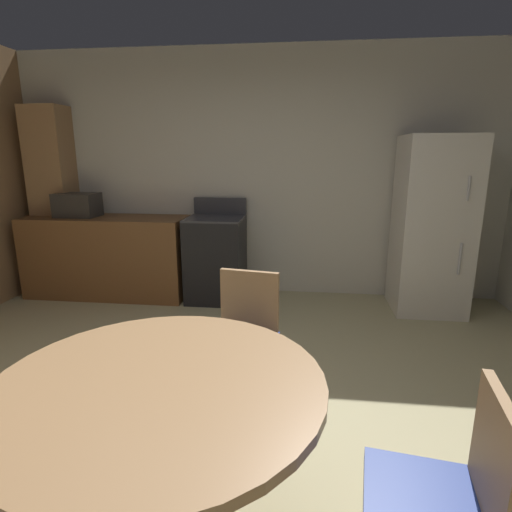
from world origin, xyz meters
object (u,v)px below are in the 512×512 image
chair_north (244,333)px  oven_range (216,258)px  refrigerator (432,226)px  dining_table (161,416)px  microwave (78,205)px  chair_east (449,496)px

chair_north → oven_range: bearing=-153.4°
refrigerator → dining_table: (-1.79, -2.92, -0.27)m
microwave → dining_table: 3.60m
dining_table → chair_north: bearing=80.5°
refrigerator → chair_east: refrigerator is taller
chair_east → dining_table: bearing=0.0°
oven_range → chair_north: oven_range is taller
refrigerator → dining_table: size_ratio=1.41×
oven_range → microwave: size_ratio=2.50×
microwave → chair_north: microwave is taller
chair_east → microwave: bearing=-37.7°
oven_range → dining_table: (0.43, -2.97, 0.14)m
microwave → chair_north: 2.96m
refrigerator → microwave: size_ratio=4.00×
dining_table → chair_east: size_ratio=1.44×
refrigerator → chair_east: 3.19m
microwave → chair_east: size_ratio=0.51×
chair_north → chair_east: size_ratio=1.00×
oven_range → refrigerator: 2.27m
refrigerator → chair_north: refrigerator is taller
chair_east → chair_north: bearing=-45.6°
dining_table → chair_north: 1.03m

